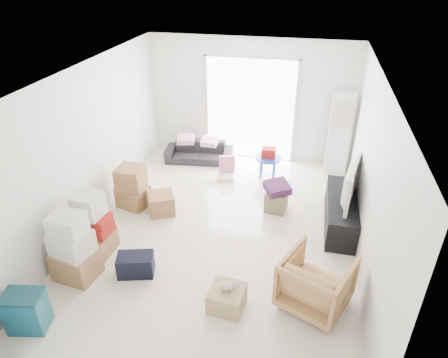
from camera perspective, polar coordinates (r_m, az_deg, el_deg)
room_shell at (r=6.22m, az=-0.66°, el=2.55°), size 4.98×6.48×3.18m
sliding_door at (r=8.96m, az=3.76°, el=10.42°), size 2.10×0.04×2.33m
ac_tower at (r=8.72m, az=16.14°, el=6.14°), size 0.45×0.30×1.75m
tv_console at (r=7.22m, az=16.30°, el=-4.53°), size 0.49×1.62×0.54m
television at (r=7.03m, az=16.69°, el=-2.19°), size 0.88×1.26×0.15m
sofa at (r=9.10m, az=-3.59°, el=4.29°), size 1.55×0.61×0.59m
pillow_left at (r=9.00m, az=-5.51°, el=6.42°), size 0.46×0.40×0.13m
pillow_right at (r=8.85m, az=-2.10°, el=6.08°), size 0.35×0.29×0.12m
armchair at (r=5.55m, az=13.06°, el=-13.89°), size 1.07×1.04×0.85m
storage_bins at (r=5.80m, az=-26.39°, el=-16.56°), size 0.54×0.43×0.56m
box_stack_a at (r=6.18m, az=-20.75°, el=-9.46°), size 0.65×0.56×1.08m
box_stack_b at (r=6.56m, az=-18.20°, el=-6.65°), size 0.60×0.54×1.06m
box_stack_c at (r=7.59m, az=-12.98°, el=-1.17°), size 0.64×0.58×0.81m
loose_box at (r=7.39m, az=-8.94°, el=-3.45°), size 0.61×0.61×0.38m
duffel_bag at (r=6.16m, az=-12.51°, el=-11.86°), size 0.59×0.44×0.33m
ottoman at (r=7.43m, az=7.47°, el=-3.15°), size 0.42×0.42×0.37m
blanket at (r=7.30m, az=7.60°, el=-1.45°), size 0.56×0.56×0.14m
kids_table at (r=8.37m, az=6.36°, el=3.20°), size 0.54×0.54×0.67m
toy_walker at (r=8.44m, az=0.29°, el=0.97°), size 0.42×0.39×0.48m
wood_crate at (r=5.58m, az=0.41°, el=-16.61°), size 0.49×0.49×0.30m
plush_bunny at (r=5.43m, az=0.75°, el=-15.07°), size 0.26×0.15×0.13m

